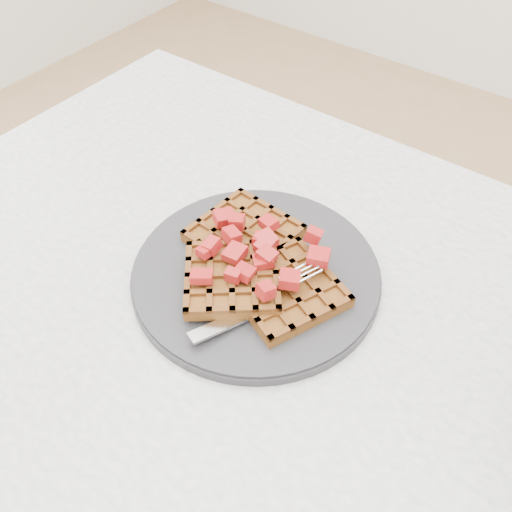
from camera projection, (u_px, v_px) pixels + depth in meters
name	position (u px, v px, depth m)	size (l,w,h in m)	color
table	(295.00, 385.00, 0.73)	(1.20, 0.80, 0.75)	silver
plate	(256.00, 274.00, 0.70)	(0.31, 0.31, 0.02)	#252528
waffles	(254.00, 265.00, 0.68)	(0.23, 0.21, 0.03)	brown
strawberry_pile	(256.00, 248.00, 0.67)	(0.15, 0.15, 0.02)	#8A0002
fork	(266.00, 303.00, 0.65)	(0.02, 0.18, 0.02)	silver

